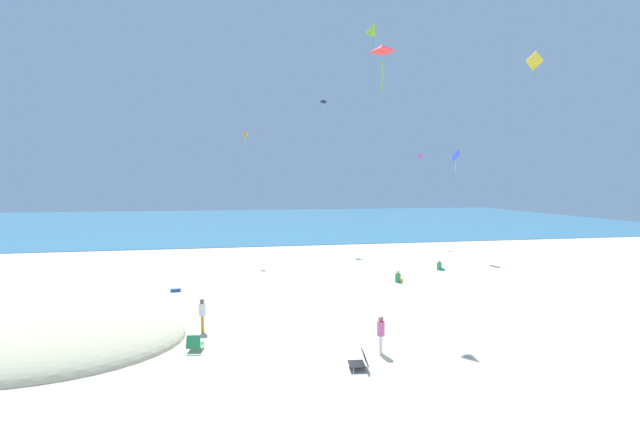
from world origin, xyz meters
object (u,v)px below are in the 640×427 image
object	(u,v)px
person_1	(398,278)
kite_blue	(456,156)
person_2	(202,313)
kite_lime	(373,29)
kite_red	(383,49)
person_0	(381,332)
kite_yellow	(535,61)
kite_magenta	(420,157)
beach_chair_far_right	(360,361)
kite_orange	(245,133)
beach_chair_far_left	(194,344)
person_3	(440,266)
kite_black	(324,101)
cooler_box	(176,289)

from	to	relation	value
person_1	kite_blue	world-z (taller)	kite_blue
person_2	kite_lime	size ratio (longest dim) A/B	1.04
person_1	kite_red	size ratio (longest dim) A/B	0.45
person_0	kite_red	xyz separation A→B (m)	(0.04, 0.24, 10.15)
person_1	person_2	bearing A→B (deg)	171.84
kite_red	kite_yellow	distance (m)	13.12
person_0	person_2	size ratio (longest dim) A/B	1.00
person_2	kite_blue	bearing A→B (deg)	31.64
person_1	kite_magenta	distance (m)	19.35
beach_chair_far_right	kite_orange	bearing A→B (deg)	-74.81
beach_chair_far_left	kite_yellow	bearing A→B (deg)	-65.18
person_3	kite_magenta	xyz separation A→B (m)	(3.80, 12.30, 8.73)
beach_chair_far_left	kite_blue	xyz separation A→B (m)	(19.47, 16.78, 8.31)
kite_black	kite_magenta	world-z (taller)	kite_black
kite_red	cooler_box	bearing A→B (deg)	131.21
cooler_box	kite_red	bearing A→B (deg)	-48.79
kite_lime	kite_red	xyz separation A→B (m)	(-1.56, -6.11, -3.05)
beach_chair_far_left	person_3	size ratio (longest dim) A/B	1.03
person_3	kite_yellow	size ratio (longest dim) A/B	0.41
cooler_box	kite_red	xyz separation A→B (m)	(8.92, -10.18, 10.85)
beach_chair_far_left	kite_magenta	xyz separation A→B (m)	(19.50, 24.13, 8.70)
person_0	kite_yellow	world-z (taller)	kite_yellow
kite_red	kite_yellow	xyz separation A→B (m)	(11.14, 6.62, 2.09)
cooler_box	kite_black	xyz separation A→B (m)	(11.72, 15.63, 14.31)
person_0	kite_lime	bearing A→B (deg)	-78.43
kite_yellow	kite_magenta	bearing A→B (deg)	85.09
beach_chair_far_right	person_1	distance (m)	12.70
beach_chair_far_left	person_1	size ratio (longest dim) A/B	0.98
cooler_box	kite_magenta	world-z (taller)	kite_magenta
person_1	kite_magenta	bearing A→B (deg)	22.71
kite_black	kite_magenta	size ratio (longest dim) A/B	0.84
kite_lime	kite_orange	bearing A→B (deg)	114.23
beach_chair_far_right	kite_yellow	size ratio (longest dim) A/B	0.39
person_2	kite_orange	bearing A→B (deg)	78.43
kite_black	kite_yellow	size ratio (longest dim) A/B	0.75
kite_red	beach_chair_far_left	bearing A→B (deg)	170.00
kite_lime	kite_blue	xyz separation A→B (m)	(11.16, 11.85, -5.40)
kite_red	kite_magenta	xyz separation A→B (m)	(12.74, 25.32, -1.96)
beach_chair_far_left	kite_red	bearing A→B (deg)	-92.05
kite_black	beach_chair_far_right	bearing A→B (deg)	-98.18
cooler_box	person_2	xyz separation A→B (m)	(2.23, -6.94, 0.70)
person_0	person_3	size ratio (longest dim) A/B	1.98
beach_chair_far_right	person_3	bearing A→B (deg)	-119.79
person_3	kite_yellow	distance (m)	14.47
beach_chair_far_left	kite_yellow	distance (m)	22.63
cooler_box	kite_blue	size ratio (longest dim) A/B	0.28
cooler_box	kite_blue	bearing A→B (deg)	19.79
person_3	kite_magenta	bearing A→B (deg)	137.95
person_3	kite_blue	size ratio (longest dim) A/B	0.33
kite_yellow	person_0	bearing A→B (deg)	-148.47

